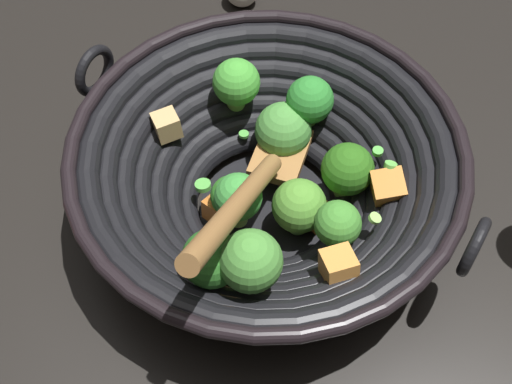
% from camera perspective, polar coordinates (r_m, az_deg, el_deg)
% --- Properties ---
extents(ground_plane, '(4.00, 4.00, 0.00)m').
position_cam_1_polar(ground_plane, '(0.72, 0.82, -1.70)').
color(ground_plane, black).
extents(wok, '(0.40, 0.37, 0.21)m').
position_cam_1_polar(wok, '(0.66, 0.97, 1.52)').
color(wok, black).
rests_on(wok, ground).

